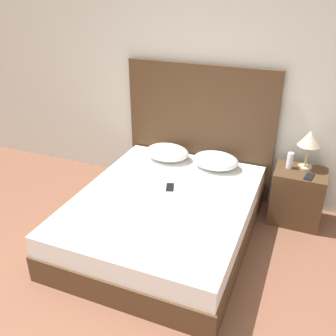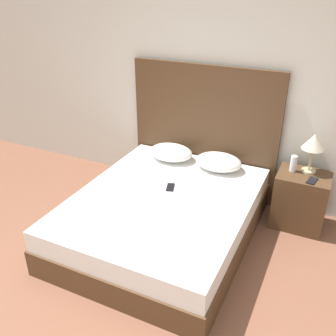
{
  "view_description": "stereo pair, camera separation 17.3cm",
  "coord_description": "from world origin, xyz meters",
  "px_view_note": "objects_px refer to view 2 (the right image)",
  "views": [
    {
      "loc": [
        1.03,
        -0.98,
        2.24
      ],
      "look_at": [
        -0.11,
        1.81,
        0.69
      ],
      "focal_mm": 40.0,
      "sensor_mm": 36.0,
      "label": 1
    },
    {
      "loc": [
        1.19,
        -0.91,
        2.24
      ],
      "look_at": [
        -0.11,
        1.81,
        0.69
      ],
      "focal_mm": 40.0,
      "sensor_mm": 36.0,
      "label": 2
    }
  ],
  "objects_px": {
    "table_lamp": "(314,143)",
    "phone_on_nightstand": "(312,181)",
    "bed": "(164,217)",
    "phone_on_bed": "(170,187)",
    "nightstand": "(300,200)"
  },
  "relations": [
    {
      "from": "bed",
      "to": "table_lamp",
      "type": "distance_m",
      "value": 1.56
    },
    {
      "from": "bed",
      "to": "phone_on_nightstand",
      "type": "distance_m",
      "value": 1.41
    },
    {
      "from": "phone_on_bed",
      "to": "nightstand",
      "type": "distance_m",
      "value": 1.29
    },
    {
      "from": "phone_on_bed",
      "to": "nightstand",
      "type": "bearing_deg",
      "value": 26.87
    },
    {
      "from": "table_lamp",
      "to": "phone_on_nightstand",
      "type": "distance_m",
      "value": 0.35
    },
    {
      "from": "nightstand",
      "to": "table_lamp",
      "type": "distance_m",
      "value": 0.58
    },
    {
      "from": "bed",
      "to": "phone_on_nightstand",
      "type": "bearing_deg",
      "value": 28.5
    },
    {
      "from": "phone_on_bed",
      "to": "nightstand",
      "type": "relative_size",
      "value": 0.29
    },
    {
      "from": "table_lamp",
      "to": "phone_on_bed",
      "type": "bearing_deg",
      "value": -150.5
    },
    {
      "from": "nightstand",
      "to": "phone_on_nightstand",
      "type": "height_order",
      "value": "phone_on_nightstand"
    },
    {
      "from": "bed",
      "to": "phone_on_nightstand",
      "type": "xyz_separation_m",
      "value": [
        1.2,
        0.65,
        0.35
      ]
    },
    {
      "from": "bed",
      "to": "nightstand",
      "type": "xyz_separation_m",
      "value": [
        1.13,
        0.75,
        0.06
      ]
    },
    {
      "from": "table_lamp",
      "to": "nightstand",
      "type": "bearing_deg",
      "value": -104.69
    },
    {
      "from": "phone_on_bed",
      "to": "table_lamp",
      "type": "xyz_separation_m",
      "value": [
        1.16,
        0.66,
        0.42
      ]
    },
    {
      "from": "phone_on_bed",
      "to": "phone_on_nightstand",
      "type": "bearing_deg",
      "value": 21.48
    }
  ]
}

